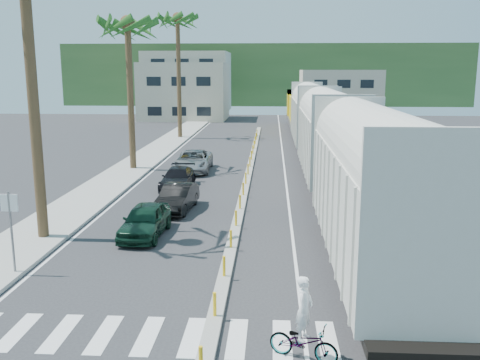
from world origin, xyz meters
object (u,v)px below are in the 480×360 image
Objects in this scene: car_second at (177,198)px; cyclist at (304,334)px; street_sign at (11,221)px; car_lead at (145,220)px.

cyclist is (5.58, -13.94, -0.00)m from car_second.
street_sign is 0.72× the size of car_second.
car_second is at bearing 43.98° from cyclist.
car_second is at bearing 83.73° from car_lead.
street_sign is 1.36× the size of cyclist.
car_lead is 11.49m from cyclist.
street_sign is 6.00m from car_lead.
car_lead is 0.99× the size of car_second.
car_second is 1.91× the size of cyclist.
cyclist is (9.70, -4.94, -1.30)m from street_sign.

